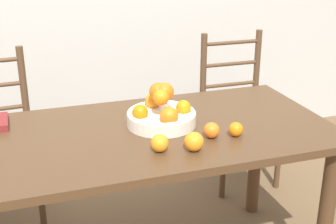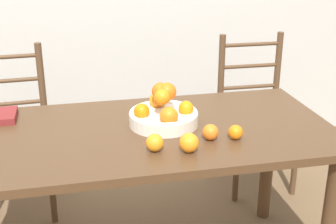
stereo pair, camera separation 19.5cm
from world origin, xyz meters
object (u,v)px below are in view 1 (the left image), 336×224
at_px(orange_loose_1, 160,143).
at_px(orange_loose_3, 212,130).
at_px(fruit_bowl, 161,113).
at_px(chair_right, 238,112).
at_px(orange_loose_2, 194,142).
at_px(orange_loose_0, 236,129).

bearing_deg(orange_loose_1, orange_loose_3, 12.98).
distance_m(fruit_bowl, orange_loose_1, 0.27).
bearing_deg(orange_loose_3, chair_right, 56.91).
bearing_deg(fruit_bowl, orange_loose_2, -82.03).
xyz_separation_m(orange_loose_1, orange_loose_2, (0.13, -0.04, 0.00)).
xyz_separation_m(fruit_bowl, orange_loose_0, (0.26, -0.21, -0.03)).
xyz_separation_m(orange_loose_0, orange_loose_3, (-0.10, 0.02, 0.00)).
height_order(fruit_bowl, orange_loose_2, fruit_bowl).
bearing_deg(orange_loose_3, orange_loose_0, -9.22).
height_order(orange_loose_2, orange_loose_3, orange_loose_2).
relative_size(fruit_bowl, orange_loose_2, 3.98).
xyz_separation_m(orange_loose_3, chair_right, (0.58, 0.89, -0.32)).
xyz_separation_m(fruit_bowl, orange_loose_2, (0.04, -0.29, -0.02)).
height_order(orange_loose_0, orange_loose_2, orange_loose_2).
bearing_deg(orange_loose_1, orange_loose_0, 6.49).
height_order(orange_loose_1, orange_loose_2, orange_loose_2).
relative_size(orange_loose_0, orange_loose_2, 0.79).
xyz_separation_m(orange_loose_1, orange_loose_3, (0.24, 0.06, -0.00)).
distance_m(orange_loose_1, chair_right, 1.29).
xyz_separation_m(orange_loose_0, orange_loose_1, (-0.34, -0.04, 0.00)).
distance_m(orange_loose_0, chair_right, 1.07).
bearing_deg(chair_right, fruit_bowl, -135.96).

